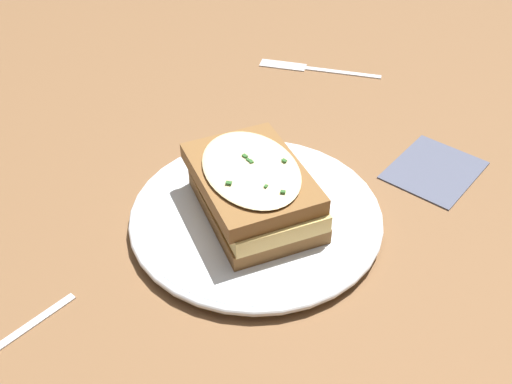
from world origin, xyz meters
The scene contains 5 objects.
ground_plane centered at (0.00, 0.00, 0.00)m, with size 2.40×2.40×0.00m, color brown.
dinner_plate centered at (0.03, -0.03, 0.01)m, with size 0.27×0.27×0.02m.
sandwich centered at (0.03, -0.03, 0.05)m, with size 0.17×0.18×0.06m.
fork centered at (0.35, 0.10, 0.00)m, with size 0.08×0.18×0.00m.
napkin centered at (0.23, -0.15, 0.00)m, with size 0.11×0.09×0.00m, color #4C5166.
Camera 1 is at (-0.36, -0.30, 0.45)m, focal length 42.00 mm.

